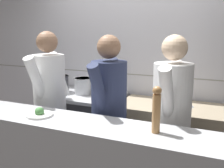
{
  "coord_description": "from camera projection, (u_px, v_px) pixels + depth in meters",
  "views": [
    {
      "loc": [
        1.15,
        -1.97,
        1.75
      ],
      "look_at": [
        0.02,
        0.63,
        1.15
      ],
      "focal_mm": 42.0,
      "sensor_mm": 36.0,
      "label": 1
    }
  ],
  "objects": [
    {
      "name": "prep_counter",
      "position": [
        168.0,
        142.0,
        3.1
      ],
      "size": [
        1.17,
        0.65,
        0.89
      ],
      "color": "gray",
      "rests_on": "ground_plane"
    },
    {
      "name": "oven_range",
      "position": [
        83.0,
        126.0,
        3.55
      ],
      "size": [
        1.04,
        0.71,
        0.91
      ],
      "color": "#38383D",
      "rests_on": "ground_plane"
    },
    {
      "name": "chef_line",
      "position": [
        171.0,
        119.0,
        2.38
      ],
      "size": [
        0.36,
        0.74,
        1.7
      ],
      "rotation": [
        0.0,
        0.0,
        -0.03
      ],
      "color": "black",
      "rests_on": "ground_plane"
    },
    {
      "name": "pepper_mill",
      "position": [
        156.0,
        109.0,
        1.9
      ],
      "size": [
        0.07,
        0.07,
        0.35
      ],
      "color": "#AD7A47",
      "rests_on": "pass_counter"
    },
    {
      "name": "braising_pot",
      "position": [
        105.0,
        87.0,
        3.35
      ],
      "size": [
        0.33,
        0.33,
        0.22
      ],
      "color": "beige",
      "rests_on": "oven_range"
    },
    {
      "name": "chef_head_cook",
      "position": [
        50.0,
        101.0,
        2.92
      ],
      "size": [
        0.37,
        0.75,
        1.73
      ],
      "rotation": [
        0.0,
        0.0,
        0.05
      ],
      "color": "black",
      "rests_on": "ground_plane"
    },
    {
      "name": "stock_pot",
      "position": [
        59.0,
        84.0,
        3.53
      ],
      "size": [
        0.28,
        0.28,
        0.23
      ],
      "color": "#2D2D33",
      "rests_on": "oven_range"
    },
    {
      "name": "wall_back_tiled",
      "position": [
        132.0,
        63.0,
        3.52
      ],
      "size": [
        8.0,
        0.06,
        2.6
      ],
      "color": "silver",
      "rests_on": "ground_plane"
    },
    {
      "name": "sauce_pot",
      "position": [
        83.0,
        86.0,
        3.43
      ],
      "size": [
        0.24,
        0.24,
        0.21
      ],
      "color": "#B7BABF",
      "rests_on": "oven_range"
    },
    {
      "name": "mixing_bowl_steel",
      "position": [
        184.0,
        103.0,
        2.97
      ],
      "size": [
        0.22,
        0.22,
        0.08
      ],
      "color": "#B7BABF",
      "rests_on": "prep_counter"
    },
    {
      "name": "plated_dish_main",
      "position": [
        40.0,
        114.0,
        2.31
      ],
      "size": [
        0.23,
        0.23,
        0.08
      ],
      "color": "white",
      "rests_on": "pass_counter"
    },
    {
      "name": "chefs_knife",
      "position": [
        171.0,
        110.0,
        2.83
      ],
      "size": [
        0.3,
        0.21,
        0.02
      ],
      "color": "#B7BABF",
      "rests_on": "prep_counter"
    },
    {
      "name": "chef_sous",
      "position": [
        109.0,
        112.0,
        2.57
      ],
      "size": [
        0.35,
        0.74,
        1.7
      ],
      "rotation": [
        0.0,
        0.0,
        -0.02
      ],
      "color": "black",
      "rests_on": "ground_plane"
    }
  ]
}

